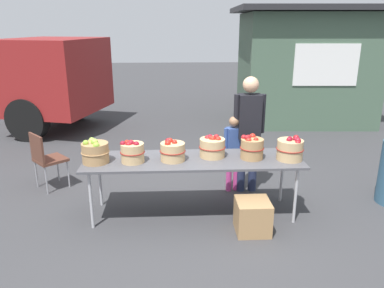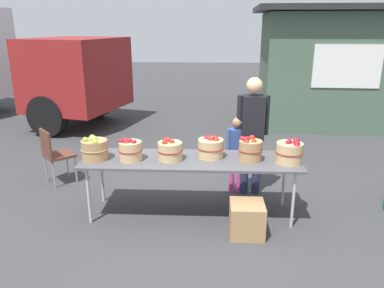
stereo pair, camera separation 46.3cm
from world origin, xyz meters
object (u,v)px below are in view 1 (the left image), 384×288
at_px(apple_basket_red_4, 290,149).
at_px(apple_basket_red_0, 132,152).
at_px(vendor_adult, 249,126).
at_px(apple_basket_green_0, 95,152).
at_px(child_customer, 233,148).
at_px(market_table, 193,162).
at_px(produce_crate, 253,216).
at_px(folding_chair, 45,156).
at_px(apple_basket_red_1, 172,151).
at_px(apple_basket_red_3, 252,148).
at_px(apple_basket_red_2, 212,147).

bearing_deg(apple_basket_red_4, apple_basket_red_0, 179.66).
distance_m(apple_basket_red_4, vendor_adult, 0.85).
relative_size(apple_basket_green_0, child_customer, 0.30).
bearing_deg(apple_basket_green_0, vendor_adult, 20.11).
bearing_deg(apple_basket_red_4, market_table, 176.20).
height_order(child_customer, produce_crate, child_customer).
relative_size(folding_chair, produce_crate, 2.19).
xyz_separation_m(apple_basket_red_1, apple_basket_red_4, (1.45, -0.05, 0.02)).
bearing_deg(folding_chair, market_table, -154.47).
relative_size(market_table, vendor_adult, 1.61).
bearing_deg(apple_basket_green_0, child_customer, 22.53).
xyz_separation_m(apple_basket_red_1, child_customer, (0.87, 0.72, -0.21)).
bearing_deg(apple_basket_red_1, child_customer, 39.64).
distance_m(apple_basket_red_1, apple_basket_red_3, 0.98).
relative_size(apple_basket_red_1, apple_basket_red_2, 0.95).
bearing_deg(apple_basket_red_0, folding_chair, 145.15).
xyz_separation_m(apple_basket_green_0, apple_basket_red_1, (0.93, 0.03, -0.01)).
relative_size(apple_basket_red_3, vendor_adult, 0.19).
relative_size(apple_basket_red_3, produce_crate, 0.79).
distance_m(apple_basket_red_3, child_customer, 0.74).
distance_m(market_table, produce_crate, 0.98).
relative_size(apple_basket_red_4, child_customer, 0.30).
height_order(apple_basket_green_0, produce_crate, apple_basket_green_0).
relative_size(apple_basket_red_2, vendor_adult, 0.20).
relative_size(market_table, apple_basket_red_2, 8.02).
relative_size(apple_basket_red_2, apple_basket_red_4, 1.00).
relative_size(vendor_adult, child_customer, 1.49).
xyz_separation_m(market_table, apple_basket_red_2, (0.24, 0.08, 0.16)).
bearing_deg(folding_chair, apple_basket_red_4, -147.99).
distance_m(apple_basket_red_0, child_customer, 1.57).
bearing_deg(apple_basket_green_0, apple_basket_red_1, 1.57).
xyz_separation_m(apple_basket_red_3, child_customer, (-0.11, 0.70, -0.23)).
relative_size(apple_basket_green_0, produce_crate, 0.87).
xyz_separation_m(folding_chair, produce_crate, (2.79, -1.37, -0.31)).
relative_size(apple_basket_red_0, vendor_adult, 0.18).
xyz_separation_m(market_table, apple_basket_red_3, (0.73, -0.01, 0.18)).
xyz_separation_m(market_table, apple_basket_red_4, (1.19, -0.08, 0.17)).
xyz_separation_m(vendor_adult, folding_chair, (-2.93, 0.21, -0.48)).
bearing_deg(child_customer, vendor_adult, 163.14).
height_order(apple_basket_red_3, child_customer, child_customer).
height_order(market_table, apple_basket_red_1, apple_basket_red_1).
xyz_separation_m(apple_basket_red_0, vendor_adult, (1.56, 0.74, 0.10)).
relative_size(market_table, child_customer, 2.41).
xyz_separation_m(apple_basket_red_1, folding_chair, (-1.86, 0.92, -0.36)).
xyz_separation_m(apple_basket_red_2, folding_chair, (-2.36, 0.81, -0.37)).
xyz_separation_m(child_customer, produce_crate, (0.06, -1.17, -0.46)).
distance_m(vendor_adult, produce_crate, 1.41).
bearing_deg(market_table, child_customer, 48.23).
distance_m(apple_basket_green_0, child_customer, 1.96).
bearing_deg(child_customer, apple_basket_red_3, 85.60).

